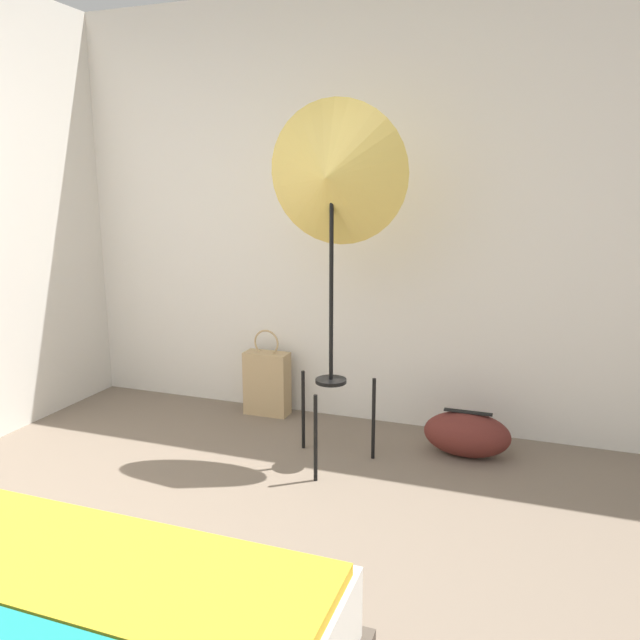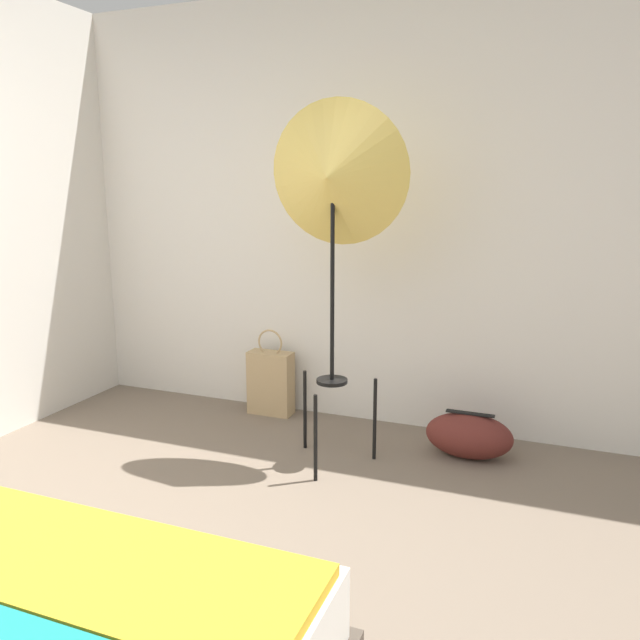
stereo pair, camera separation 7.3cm
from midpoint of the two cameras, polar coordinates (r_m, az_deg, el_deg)
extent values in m
cube|color=silver|center=(3.97, -0.34, 9.68)|extent=(8.00, 0.05, 2.60)
cube|color=gold|center=(1.95, -21.24, -19.58)|extent=(1.44, 0.44, 0.04)
cylinder|color=black|center=(3.19, 0.25, -10.75)|extent=(0.02, 0.02, 0.46)
cylinder|color=black|center=(3.57, -0.79, -8.21)|extent=(0.02, 0.02, 0.46)
cylinder|color=black|center=(3.44, 5.64, -9.03)|extent=(0.02, 0.02, 0.46)
cylinder|color=black|center=(3.32, 1.73, -5.59)|extent=(0.17, 0.17, 0.02)
cylinder|color=black|center=(3.20, 1.79, 3.51)|extent=(0.02, 0.02, 1.06)
cone|color=#D1B251|center=(3.16, 1.86, 13.07)|extent=(0.74, 0.29, 0.76)
cube|color=tan|center=(4.11, -4.02, -5.76)|extent=(0.29, 0.13, 0.42)
torus|color=tan|center=(4.04, -4.07, -2.06)|extent=(0.17, 0.01, 0.17)
ellipsoid|color=#5B231E|center=(3.59, 14.04, -10.23)|extent=(0.48, 0.25, 0.25)
cube|color=black|center=(3.54, 14.15, -8.28)|extent=(0.26, 0.04, 0.01)
camera|label=1|loc=(0.04, -89.31, 0.15)|focal=35.00mm
camera|label=2|loc=(0.04, 90.69, -0.15)|focal=35.00mm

